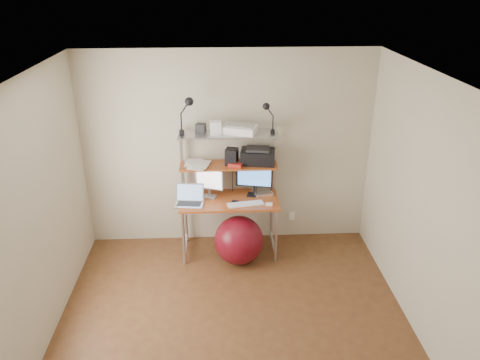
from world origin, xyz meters
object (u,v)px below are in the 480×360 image
object	(u,v)px
monitor_silver	(209,181)
monitor_black	(254,178)
printer	(258,156)
exercise_ball	(239,240)
laptop	(190,199)

from	to	relation	value
monitor_silver	monitor_black	world-z (taller)	monitor_black
printer	exercise_ball	bearing A→B (deg)	-114.19
monitor_silver	exercise_ball	size ratio (longest dim) A/B	0.66
monitor_silver	exercise_ball	distance (m)	0.81
laptop	exercise_ball	world-z (taller)	laptop
monitor_black	laptop	xyz separation A→B (m)	(-0.79, -0.19, -0.18)
monitor_silver	printer	size ratio (longest dim) A/B	0.89
exercise_ball	laptop	bearing A→B (deg)	164.68
laptop	printer	size ratio (longest dim) A/B	0.82
monitor_black	printer	world-z (taller)	printer
monitor_black	exercise_ball	xyz separation A→B (m)	(-0.21, -0.35, -0.67)
laptop	printer	bearing A→B (deg)	22.11
laptop	exercise_ball	size ratio (longest dim) A/B	0.61
monitor_silver	exercise_ball	world-z (taller)	monitor_silver
printer	exercise_ball	size ratio (longest dim) A/B	0.74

